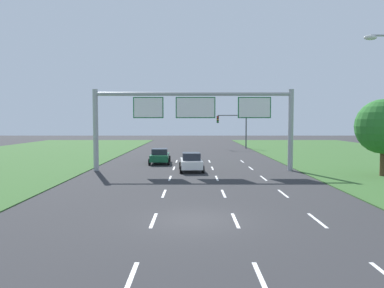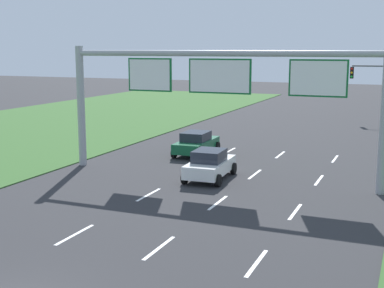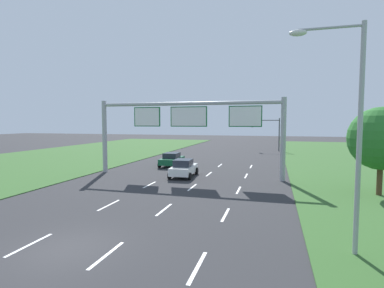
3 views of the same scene
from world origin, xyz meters
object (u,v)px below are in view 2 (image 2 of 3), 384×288
Objects in this scene: car_near_red at (210,164)px; car_lead_silver at (196,143)px; sign_gantry at (220,86)px; traffic_light_mast at (380,81)px.

car_near_red is 0.94× the size of car_lead_silver.
traffic_light_mast is (6.32, 26.92, -1.07)m from sign_gantry.
sign_gantry is 27.67m from traffic_light_mast.
sign_gantry is at bearing 41.29° from car_near_red.
car_near_red is at bearing -103.79° from traffic_light_mast.
car_near_red is 6.72m from car_lead_silver.
car_lead_silver is at bearing -114.81° from traffic_light_mast.
car_near_red is at bearing -63.33° from car_lead_silver.
car_lead_silver is 23.75m from traffic_light_mast.
car_lead_silver is at bearing 122.68° from sign_gantry.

